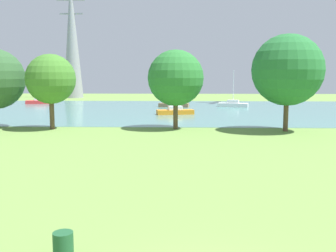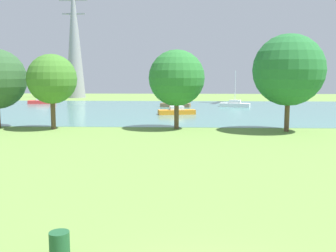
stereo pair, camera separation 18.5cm
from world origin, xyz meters
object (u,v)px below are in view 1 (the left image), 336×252
(sailboat_red, at_px, (40,101))
(electricity_pylon, at_px, (72,37))
(sailboat_orange, at_px, (175,111))
(sailboat_white, at_px, (233,104))
(tree_mid_shore, at_px, (288,70))
(litter_bin, at_px, (63,246))
(tree_west_near, at_px, (51,79))
(sailboat_brown, at_px, (174,104))
(tree_east_far, at_px, (176,78))

(sailboat_red, relative_size, electricity_pylon, 0.21)
(sailboat_orange, height_order, electricity_pylon, electricity_pylon)
(sailboat_white, relative_size, tree_mid_shore, 0.67)
(litter_bin, height_order, electricity_pylon, electricity_pylon)
(tree_west_near, bearing_deg, sailboat_white, 53.29)
(tree_west_near, xyz_separation_m, tree_mid_shore, (21.72, -0.59, 0.83))
(tree_west_near, height_order, tree_mid_shore, tree_mid_shore)
(sailboat_brown, distance_m, tree_east_far, 26.54)
(tree_west_near, relative_size, electricity_pylon, 0.26)
(sailboat_white, relative_size, sailboat_orange, 0.75)
(tree_west_near, distance_m, tree_mid_shore, 21.74)
(sailboat_white, height_order, tree_mid_shore, tree_mid_shore)
(litter_bin, bearing_deg, sailboat_brown, 88.03)
(sailboat_orange, height_order, tree_mid_shore, tree_mid_shore)
(sailboat_red, height_order, tree_east_far, tree_east_far)
(tree_east_far, bearing_deg, sailboat_brown, 91.66)
(sailboat_white, xyz_separation_m, sailboat_red, (-33.80, 5.88, -0.00))
(litter_bin, height_order, tree_mid_shore, tree_mid_shore)
(litter_bin, bearing_deg, tree_mid_shore, 63.95)
(sailboat_red, height_order, electricity_pylon, electricity_pylon)
(sailboat_orange, xyz_separation_m, tree_west_near, (-11.36, -14.69, 4.24))
(tree_west_near, relative_size, tree_mid_shore, 0.81)
(electricity_pylon, bearing_deg, litter_bin, -74.74)
(sailboat_orange, relative_size, tree_mid_shore, 0.90)
(sailboat_orange, relative_size, tree_west_near, 1.12)
(sailboat_brown, bearing_deg, electricity_pylon, 131.90)
(litter_bin, distance_m, tree_west_near, 28.30)
(sailboat_brown, bearing_deg, sailboat_red, 165.06)
(sailboat_white, bearing_deg, electricity_pylon, 142.24)
(tree_east_far, distance_m, tree_mid_shore, 10.16)
(sailboat_red, distance_m, tree_east_far, 41.34)
(litter_bin, relative_size, tree_west_near, 0.11)
(sailboat_white, bearing_deg, litter_bin, -101.94)
(sailboat_white, bearing_deg, sailboat_brown, -176.48)
(tree_mid_shore, bearing_deg, tree_east_far, 172.73)
(electricity_pylon, bearing_deg, sailboat_orange, -58.01)
(sailboat_orange, height_order, tree_west_near, sailboat_orange)
(electricity_pylon, bearing_deg, tree_mid_shore, -57.39)
(tree_west_near, bearing_deg, litter_bin, -71.07)
(sailboat_brown, relative_size, tree_west_near, 1.01)
(sailboat_brown, xyz_separation_m, tree_east_far, (0.76, -26.17, 4.36))
(sailboat_red, height_order, sailboat_orange, sailboat_orange)
(sailboat_red, xyz_separation_m, tree_east_far, (24.99, -32.64, 4.37))
(sailboat_orange, relative_size, tree_east_far, 1.06)
(sailboat_red, bearing_deg, tree_east_far, -52.56)
(tree_east_far, distance_m, electricity_pylon, 58.43)
(sailboat_orange, bearing_deg, sailboat_brown, 92.17)
(sailboat_white, distance_m, sailboat_brown, 9.59)
(tree_west_near, distance_m, tree_east_far, 11.68)
(sailboat_red, height_order, tree_mid_shore, tree_mid_shore)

